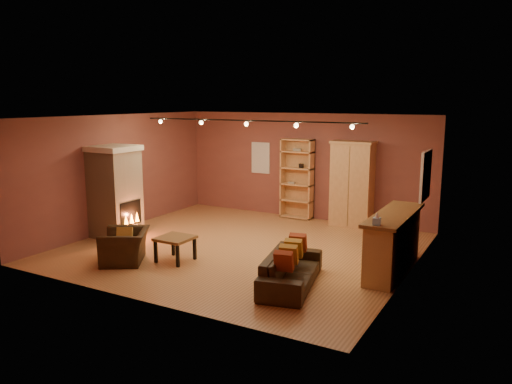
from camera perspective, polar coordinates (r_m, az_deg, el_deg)
The scene contains 16 objects.
floor at distance 10.83m, azimuth -1.60°, elevation -6.40°, with size 7.00×7.00×0.00m, color #A36739.
ceiling at distance 10.37m, azimuth -1.68°, elevation 8.57°, with size 7.00×7.00×0.00m, color #59341C.
back_wall at distance 13.38m, azimuth 5.49°, elevation 2.96°, with size 7.00×0.02×2.80m, color brown.
left_wall at distance 12.64m, azimuth -15.43°, elevation 2.18°, with size 0.02×6.50×2.80m, color brown.
right_wall at distance 9.26m, azimuth 17.34°, elevation -0.89°, with size 0.02×6.50×2.80m, color brown.
fireplace at distance 11.95m, azimuth -15.78°, elevation 0.05°, with size 1.01×0.98×2.12m.
back_window at distance 13.91m, azimuth 0.54°, elevation 3.92°, with size 0.56×0.04×0.86m, color silver.
bookcase at distance 13.37m, azimuth 4.81°, elevation 1.60°, with size 0.87×0.34×2.13m.
armoire at distance 12.67m, azimuth 10.93°, elevation 0.92°, with size 1.06×0.60×2.15m.
bar_counter at distance 9.59m, azimuth 15.41°, elevation -5.53°, with size 0.62×2.33×1.11m.
tissue_box at distance 8.49m, azimuth 13.64°, elevation -3.07°, with size 0.13×0.13×0.22m.
right_window at distance 10.58m, azimuth 18.83°, elevation 1.79°, with size 0.05×0.90×1.00m, color silver.
loveseat at distance 8.63m, azimuth 4.04°, elevation -8.16°, with size 0.97×2.01×0.79m.
armchair at distance 10.15m, azimuth -14.76°, elevation -5.40°, with size 1.07×1.17×0.86m.
coffee_table at distance 9.99m, azimuth -9.24°, elevation -5.49°, with size 0.65×0.65×0.49m.
track_rail at distance 10.54m, azimuth -1.12°, elevation 8.01°, with size 5.20×0.09×0.13m.
Camera 1 is at (5.29, -8.91, 3.16)m, focal length 35.00 mm.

